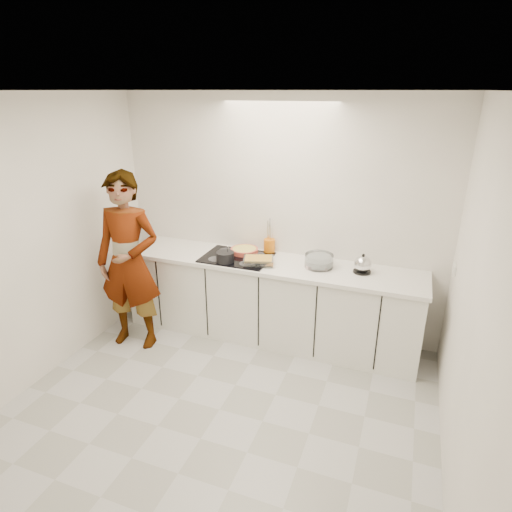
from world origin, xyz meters
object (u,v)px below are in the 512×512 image
(utensil_crock, at_px, (269,246))
(mixing_bowl, at_px, (319,261))
(baking_dish, at_px, (258,260))
(cook, at_px, (129,262))
(hob, at_px, (237,257))
(tart_dish, at_px, (244,250))
(kettle, at_px, (363,265))
(saucepan, at_px, (225,257))

(utensil_crock, bearing_deg, mixing_bowl, -19.40)
(baking_dish, relative_size, cook, 0.19)
(hob, height_order, cook, cook)
(cook, bearing_deg, tart_dish, 28.13)
(mixing_bowl, bearing_deg, baking_dish, -165.61)
(kettle, xyz_separation_m, utensil_crock, (-1.04, 0.21, -0.01))
(hob, relative_size, kettle, 3.23)
(mixing_bowl, height_order, utensil_crock, utensil_crock)
(kettle, bearing_deg, utensil_crock, 168.80)
(tart_dish, xyz_separation_m, utensil_crock, (0.25, 0.13, 0.04))
(saucepan, bearing_deg, tart_dish, 74.28)
(baking_dish, bearing_deg, saucepan, -166.92)
(baking_dish, height_order, utensil_crock, utensil_crock)
(hob, distance_m, kettle, 1.32)
(tart_dish, bearing_deg, hob, -101.70)
(saucepan, distance_m, baking_dish, 0.35)
(saucepan, height_order, mixing_bowl, saucepan)
(tart_dish, bearing_deg, saucepan, -105.72)
(tart_dish, height_order, saucepan, saucepan)
(saucepan, distance_m, utensil_crock, 0.56)
(cook, bearing_deg, saucepan, 16.36)
(hob, height_order, utensil_crock, utensil_crock)
(mixing_bowl, distance_m, utensil_crock, 0.65)
(tart_dish, distance_m, kettle, 1.29)
(saucepan, relative_size, cook, 0.12)
(tart_dish, relative_size, kettle, 1.49)
(hob, bearing_deg, cook, -149.04)
(baking_dish, distance_m, mixing_bowl, 0.62)
(kettle, bearing_deg, cook, -164.10)
(mixing_bowl, bearing_deg, cook, -160.84)
(baking_dish, bearing_deg, tart_dish, 136.96)
(tart_dish, height_order, cook, cook)
(tart_dish, xyz_separation_m, kettle, (1.29, -0.07, 0.04))
(utensil_crock, relative_size, cook, 0.08)
(mixing_bowl, xyz_separation_m, utensil_crock, (-0.61, 0.21, 0.02))
(kettle, height_order, cook, cook)
(tart_dish, bearing_deg, utensil_crock, 28.42)
(baking_dish, bearing_deg, utensil_crock, 91.14)
(kettle, bearing_deg, mixing_bowl, -178.97)
(mixing_bowl, relative_size, kettle, 1.69)
(mixing_bowl, bearing_deg, utensil_crock, 160.60)
(hob, distance_m, tart_dish, 0.15)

